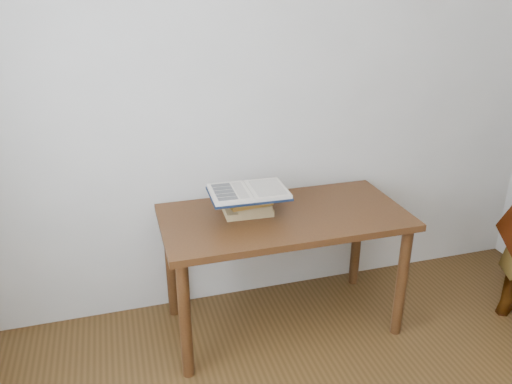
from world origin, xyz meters
name	(u,v)px	position (x,y,z in m)	size (l,w,h in m)	color
room_shell	(498,84)	(-0.08, 0.01, 1.63)	(3.54, 3.54, 2.62)	silver
desk	(284,231)	(-0.05, 1.38, 0.59)	(1.30, 0.65, 0.69)	#462811
book_stack	(249,203)	(-0.23, 1.44, 0.75)	(0.26, 0.21, 0.12)	olive
open_book	(248,192)	(-0.24, 1.41, 0.83)	(0.41, 0.29, 0.03)	black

